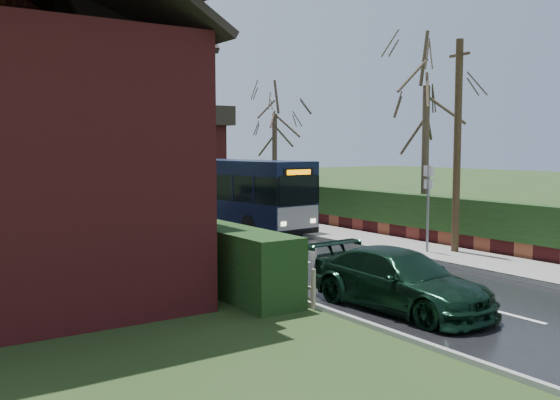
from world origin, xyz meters
TOP-DOWN VIEW (x-y plane):
  - ground at (0.00, 0.00)m, footprint 140.00×140.00m
  - road at (0.00, 10.00)m, footprint 6.00×100.00m
  - pavement at (4.25, 10.00)m, footprint 2.50×100.00m
  - kerb_right at (3.05, 10.00)m, footprint 0.12×100.00m
  - kerb_left at (-3.05, 10.00)m, footprint 0.12×100.00m
  - front_hedge at (-3.90, 5.00)m, footprint 1.20×16.00m
  - picket_fence at (-3.15, 5.00)m, footprint 0.10×16.00m
  - right_wall_hedge at (5.80, 10.00)m, footprint 0.60×50.00m
  - bus at (2.20, 10.70)m, footprint 3.38×10.01m
  - car_silver at (-2.80, 11.34)m, footprint 1.82×4.02m
  - car_green at (-1.60, -4.08)m, footprint 2.12×4.62m
  - car_distant at (-0.63, 40.04)m, footprint 2.63×4.45m
  - bus_stop_sign at (4.00, 0.32)m, footprint 0.13×0.45m
  - telegraph_pole at (4.80, -0.15)m, footprint 0.24×0.90m
  - tree_right_near at (7.16, 3.44)m, footprint 3.93×3.93m
  - tree_right_far at (9.00, 17.04)m, footprint 4.06×4.06m

SIDE VIEW (x-z plane):
  - ground at x=0.00m, z-range 0.00..0.00m
  - road at x=0.00m, z-range 0.00..0.02m
  - kerb_left at x=-3.05m, z-range 0.00..0.10m
  - pavement at x=4.25m, z-range 0.00..0.14m
  - kerb_right at x=3.05m, z-range 0.00..0.14m
  - picket_fence at x=-3.15m, z-range 0.00..0.90m
  - car_green at x=-1.60m, z-range 0.00..1.31m
  - car_silver at x=-2.80m, z-range 0.00..1.34m
  - car_distant at x=-0.63m, z-range 0.00..1.38m
  - front_hedge at x=-3.90m, z-range 0.00..1.60m
  - right_wall_hedge at x=5.80m, z-range 0.12..1.92m
  - bus at x=2.20m, z-range -0.01..2.97m
  - bus_stop_sign at x=4.00m, z-range 0.48..3.47m
  - telegraph_pole at x=4.80m, z-range 0.04..7.05m
  - tree_right_far at x=9.00m, z-range 1.94..9.78m
  - tree_right_near at x=7.16m, z-range 2.10..10.59m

